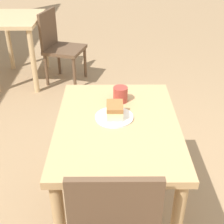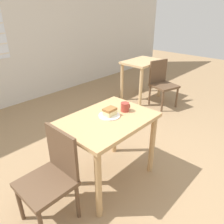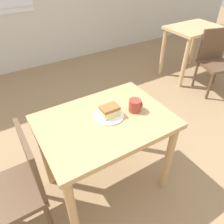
% 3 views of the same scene
% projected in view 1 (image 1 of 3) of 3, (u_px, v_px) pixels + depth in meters
% --- Properties ---
extents(ground_plane, '(14.00, 14.00, 0.00)m').
position_uv_depth(ground_plane, '(158.00, 213.00, 2.12)').
color(ground_plane, '#997A56').
extents(dining_table_near, '(0.93, 0.67, 0.76)m').
position_uv_depth(dining_table_near, '(117.00, 141.00, 1.77)').
color(dining_table_near, tan).
rests_on(dining_table_near, ground_plane).
extents(dining_table_far, '(0.79, 0.56, 0.78)m').
position_uv_depth(dining_table_far, '(17.00, 31.00, 3.63)').
color(dining_table_far, tan).
rests_on(dining_table_far, ground_plane).
extents(chair_far_corner, '(0.52, 0.52, 0.85)m').
position_uv_depth(chair_far_corner, '(59.00, 45.00, 3.68)').
color(chair_far_corner, brown).
rests_on(chair_far_corner, ground_plane).
extents(plate, '(0.21, 0.21, 0.01)m').
position_uv_depth(plate, '(114.00, 117.00, 1.74)').
color(plate, white).
rests_on(plate, dining_table_near).
extents(cake_slice, '(0.13, 0.09, 0.07)m').
position_uv_depth(cake_slice, '(115.00, 110.00, 1.72)').
color(cake_slice, beige).
rests_on(cake_slice, plate).
extents(coffee_mug, '(0.10, 0.09, 0.09)m').
position_uv_depth(coffee_mug, '(120.00, 94.00, 1.89)').
color(coffee_mug, '#9E382D').
rests_on(coffee_mug, dining_table_near).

